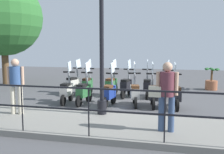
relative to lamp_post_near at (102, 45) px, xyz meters
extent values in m
plane|color=#4C4C4F|center=(2.40, -0.20, -2.14)|extent=(28.00, 28.00, 0.00)
cube|color=gray|center=(-0.80, -0.20, -2.06)|extent=(2.20, 20.00, 0.15)
cube|color=slate|center=(0.25, -0.20, -2.06)|extent=(0.10, 20.00, 0.15)
cube|color=black|center=(-1.80, -0.20, -0.94)|extent=(0.04, 16.00, 0.04)
cube|color=black|center=(-1.80, -0.20, -1.41)|extent=(0.04, 16.00, 0.04)
cylinder|color=black|center=(-1.80, -1.80, -1.46)|extent=(0.03, 0.03, 1.05)
cylinder|color=black|center=(-1.80, -0.20, -1.46)|extent=(0.03, 0.03, 1.05)
cylinder|color=black|center=(-1.80, 1.40, -1.46)|extent=(0.03, 0.03, 1.05)
cylinder|color=black|center=(0.00, 0.00, -1.79)|extent=(0.26, 0.26, 0.40)
cylinder|color=black|center=(0.00, 0.00, 0.19)|extent=(0.12, 0.12, 4.35)
cylinder|color=#384C70|center=(-1.10, -1.93, -1.58)|extent=(0.14, 0.14, 0.82)
cylinder|color=#384C70|center=(-1.09, -1.71, -1.58)|extent=(0.14, 0.14, 0.82)
cylinder|color=brown|center=(-1.10, -1.82, -0.89)|extent=(0.34, 0.34, 0.55)
sphere|color=tan|center=(-1.10, -1.82, -0.51)|extent=(0.22, 0.22, 0.22)
cylinder|color=tan|center=(-1.11, -2.02, -0.88)|extent=(0.09, 0.09, 0.52)
cylinder|color=tan|center=(-1.09, -1.62, -0.88)|extent=(0.09, 0.09, 0.52)
cube|color=beige|center=(-1.13, -1.56, -1.07)|extent=(0.16, 0.29, 0.24)
cylinder|color=beige|center=(-0.55, 2.50, -1.58)|extent=(0.14, 0.14, 0.82)
cylinder|color=beige|center=(-0.52, 2.29, -1.58)|extent=(0.14, 0.14, 0.82)
cylinder|color=#335184|center=(-0.54, 2.39, -0.89)|extent=(0.37, 0.37, 0.55)
sphere|color=tan|center=(-0.54, 2.39, -0.51)|extent=(0.22, 0.22, 0.22)
cylinder|color=tan|center=(-0.57, 2.59, -0.88)|extent=(0.09, 0.09, 0.52)
cylinder|color=tan|center=(-0.50, 2.20, -0.88)|extent=(0.09, 0.09, 0.52)
cylinder|color=brown|center=(5.18, 6.88, -1.09)|extent=(0.36, 0.36, 2.09)
sphere|color=#2D6B2D|center=(5.18, 6.88, 1.51)|extent=(4.15, 4.15, 4.15)
cylinder|color=#9E5B3D|center=(5.86, -3.85, -1.91)|extent=(0.56, 0.56, 0.45)
cylinder|color=brown|center=(5.86, -3.85, -1.44)|extent=(0.10, 0.10, 0.50)
ellipsoid|color=#235B28|center=(6.11, -3.85, -1.14)|extent=(0.56, 0.16, 0.10)
ellipsoid|color=#235B28|center=(5.61, -3.85, -1.14)|extent=(0.56, 0.16, 0.10)
ellipsoid|color=#235B28|center=(5.86, -3.60, -1.14)|extent=(0.56, 0.16, 0.10)
ellipsoid|color=#235B28|center=(5.86, -4.10, -1.14)|extent=(0.56, 0.16, 0.10)
ellipsoid|color=#235B28|center=(6.04, -3.67, -1.14)|extent=(0.56, 0.16, 0.10)
ellipsoid|color=#235B28|center=(5.68, -4.03, -1.14)|extent=(0.56, 0.16, 0.10)
cylinder|color=black|center=(2.17, -2.04, -1.94)|extent=(0.41, 0.13, 0.40)
cylinder|color=black|center=(1.35, -2.14, -1.94)|extent=(0.41, 0.13, 0.40)
cube|color=black|center=(1.68, -2.10, -1.66)|extent=(0.63, 0.35, 0.36)
cube|color=black|center=(1.97, -2.06, -1.64)|extent=(0.16, 0.31, 0.44)
cube|color=black|center=(1.61, -2.11, -1.43)|extent=(0.43, 0.31, 0.10)
cylinder|color=gray|center=(2.02, -2.06, -1.28)|extent=(0.19, 0.09, 0.55)
cube|color=black|center=(2.02, -2.06, -1.01)|extent=(0.11, 0.44, 0.05)
cube|color=silver|center=(2.08, -2.05, -0.81)|extent=(0.39, 0.08, 0.42)
cylinder|color=black|center=(2.19, -1.27, -1.94)|extent=(0.41, 0.13, 0.40)
cylinder|color=black|center=(1.36, -1.39, -1.94)|extent=(0.41, 0.13, 0.40)
cube|color=black|center=(1.69, -1.34, -1.66)|extent=(0.63, 0.36, 0.36)
cube|color=black|center=(1.98, -1.30, -1.64)|extent=(0.16, 0.31, 0.44)
cube|color=black|center=(1.62, -1.35, -1.43)|extent=(0.43, 0.31, 0.10)
cylinder|color=gray|center=(2.04, -1.29, -1.28)|extent=(0.19, 0.09, 0.55)
cube|color=black|center=(2.04, -1.29, -1.01)|extent=(0.12, 0.44, 0.05)
cube|color=silver|center=(2.10, -1.28, -0.81)|extent=(0.39, 0.08, 0.42)
cylinder|color=black|center=(2.19, -0.62, -1.94)|extent=(0.41, 0.16, 0.40)
cylinder|color=black|center=(1.37, -0.79, -1.94)|extent=(0.41, 0.16, 0.40)
cube|color=beige|center=(1.70, -0.72, -1.66)|extent=(0.64, 0.39, 0.36)
cube|color=beige|center=(1.98, -0.67, -1.64)|extent=(0.18, 0.32, 0.44)
cube|color=#4C2D19|center=(1.63, -0.74, -1.43)|extent=(0.44, 0.33, 0.10)
cylinder|color=gray|center=(2.04, -0.65, -1.28)|extent=(0.19, 0.11, 0.55)
cube|color=black|center=(2.04, -0.65, -1.01)|extent=(0.15, 0.44, 0.05)
cube|color=silver|center=(2.10, -0.64, -0.81)|extent=(0.39, 0.11, 0.42)
cylinder|color=black|center=(1.94, 0.10, -1.94)|extent=(0.41, 0.13, 0.40)
cylinder|color=black|center=(1.12, 0.20, -1.94)|extent=(0.41, 0.13, 0.40)
cube|color=navy|center=(1.45, 0.16, -1.66)|extent=(0.63, 0.35, 0.36)
cube|color=navy|center=(1.74, 0.12, -1.64)|extent=(0.16, 0.31, 0.44)
cube|color=#4C2D19|center=(1.38, 0.17, -1.43)|extent=(0.43, 0.31, 0.10)
cylinder|color=gray|center=(1.79, 0.12, -1.28)|extent=(0.19, 0.09, 0.55)
cube|color=black|center=(1.79, 0.12, -1.01)|extent=(0.12, 0.44, 0.05)
cube|color=silver|center=(1.85, 0.11, -0.81)|extent=(0.39, 0.08, 0.42)
cylinder|color=black|center=(2.02, 1.06, -1.94)|extent=(0.41, 0.12, 0.40)
cylinder|color=black|center=(1.19, 1.16, -1.94)|extent=(0.41, 0.12, 0.40)
cube|color=#2D6B38|center=(1.52, 1.12, -1.66)|extent=(0.63, 0.35, 0.36)
cube|color=#2D6B38|center=(1.81, 1.08, -1.64)|extent=(0.15, 0.31, 0.44)
cube|color=black|center=(1.45, 1.13, -1.43)|extent=(0.43, 0.30, 0.10)
cylinder|color=gray|center=(1.87, 1.08, -1.28)|extent=(0.19, 0.09, 0.55)
cube|color=black|center=(1.87, 1.08, -1.01)|extent=(0.11, 0.44, 0.05)
cube|color=silver|center=(1.93, 1.07, -0.81)|extent=(0.39, 0.07, 0.42)
cylinder|color=black|center=(2.05, 1.80, -1.94)|extent=(0.40, 0.10, 0.40)
cylinder|color=black|center=(1.22, 1.75, -1.94)|extent=(0.40, 0.10, 0.40)
cube|color=beige|center=(1.55, 1.77, -1.66)|extent=(0.61, 0.31, 0.36)
cube|color=beige|center=(1.84, 1.79, -1.64)|extent=(0.14, 0.31, 0.44)
cube|color=black|center=(1.48, 1.77, -1.43)|extent=(0.41, 0.28, 0.10)
cylinder|color=gray|center=(1.90, 1.79, -1.28)|extent=(0.19, 0.08, 0.55)
cube|color=black|center=(1.90, 1.79, -1.01)|extent=(0.08, 0.44, 0.05)
cube|color=silver|center=(1.96, 1.79, -0.81)|extent=(0.39, 0.05, 0.42)
cylinder|color=black|center=(3.64, -1.84, -1.94)|extent=(0.41, 0.14, 0.40)
cylinder|color=black|center=(2.82, -1.72, -1.94)|extent=(0.41, 0.14, 0.40)
cube|color=black|center=(3.15, -1.77, -1.66)|extent=(0.63, 0.36, 0.36)
cube|color=black|center=(3.43, -1.81, -1.64)|extent=(0.16, 0.31, 0.44)
cube|color=black|center=(3.08, -1.76, -1.43)|extent=(0.43, 0.32, 0.10)
cylinder|color=gray|center=(3.49, -1.82, -1.28)|extent=(0.19, 0.10, 0.55)
cube|color=black|center=(3.49, -1.82, -1.01)|extent=(0.12, 0.44, 0.05)
cube|color=silver|center=(3.55, -1.83, -0.81)|extent=(0.39, 0.09, 0.42)
cylinder|color=black|center=(3.80, -0.96, -1.94)|extent=(0.40, 0.10, 0.40)
cylinder|color=black|center=(2.97, -1.02, -1.94)|extent=(0.40, 0.10, 0.40)
cube|color=black|center=(3.30, -1.00, -1.66)|extent=(0.62, 0.32, 0.36)
cube|color=black|center=(3.59, -0.98, -1.64)|extent=(0.14, 0.31, 0.44)
cube|color=black|center=(3.23, -1.00, -1.43)|extent=(0.42, 0.28, 0.10)
cylinder|color=gray|center=(3.65, -0.97, -1.28)|extent=(0.19, 0.08, 0.55)
cube|color=black|center=(3.65, -0.97, -1.01)|extent=(0.09, 0.44, 0.05)
cube|color=silver|center=(3.71, -0.97, -0.81)|extent=(0.39, 0.05, 0.42)
cylinder|color=black|center=(3.65, -0.23, -1.94)|extent=(0.41, 0.15, 0.40)
cylinder|color=black|center=(2.84, -0.09, -1.94)|extent=(0.41, 0.15, 0.40)
cube|color=black|center=(3.16, -0.15, -1.66)|extent=(0.64, 0.38, 0.36)
cube|color=black|center=(3.45, -0.20, -1.64)|extent=(0.17, 0.32, 0.44)
cube|color=black|center=(3.09, -0.13, -1.43)|extent=(0.44, 0.33, 0.10)
cylinder|color=gray|center=(3.51, -0.21, -1.28)|extent=(0.19, 0.10, 0.55)
cube|color=black|center=(3.51, -0.21, -1.01)|extent=(0.14, 0.44, 0.05)
cube|color=silver|center=(3.56, -0.22, -0.81)|extent=(0.39, 0.10, 0.42)
cylinder|color=black|center=(3.80, 0.43, -1.94)|extent=(0.41, 0.15, 0.40)
cylinder|color=black|center=(2.98, 0.58, -1.94)|extent=(0.41, 0.15, 0.40)
cube|color=#2D6B38|center=(3.31, 0.52, -1.66)|extent=(0.64, 0.39, 0.36)
cube|color=#2D6B38|center=(3.59, 0.46, -1.64)|extent=(0.17, 0.32, 0.44)
cube|color=#4C2D19|center=(3.24, 0.53, -1.43)|extent=(0.44, 0.33, 0.10)
cylinder|color=gray|center=(3.65, 0.45, -1.28)|extent=(0.19, 0.10, 0.55)
cube|color=black|center=(3.65, 0.45, -1.01)|extent=(0.14, 0.44, 0.05)
cube|color=silver|center=(3.71, 0.44, -0.81)|extent=(0.39, 0.10, 0.42)
cylinder|color=black|center=(3.63, 1.52, -1.94)|extent=(0.40, 0.09, 0.40)
cylinder|color=black|center=(2.81, 1.50, -1.94)|extent=(0.40, 0.09, 0.40)
cube|color=#2D6B38|center=(3.13, 1.51, -1.66)|extent=(0.60, 0.29, 0.36)
cube|color=#2D6B38|center=(3.42, 1.51, -1.64)|extent=(0.13, 0.30, 0.44)
cube|color=black|center=(3.06, 1.51, -1.43)|extent=(0.40, 0.27, 0.10)
cylinder|color=gray|center=(3.48, 1.51, -1.28)|extent=(0.18, 0.07, 0.55)
cube|color=black|center=(3.48, 1.51, -1.01)|extent=(0.07, 0.44, 0.05)
cube|color=silver|center=(3.54, 1.52, -0.81)|extent=(0.39, 0.04, 0.42)
cylinder|color=black|center=(3.70, 2.05, -1.94)|extent=(0.41, 0.19, 0.40)
cylinder|color=black|center=(2.91, 2.28, -1.94)|extent=(0.41, 0.19, 0.40)
cube|color=beige|center=(3.22, 2.19, -1.66)|extent=(0.65, 0.44, 0.36)
cube|color=beige|center=(3.50, 2.11, -1.64)|extent=(0.20, 0.32, 0.44)
cube|color=black|center=(3.16, 2.21, -1.43)|extent=(0.46, 0.36, 0.10)
cylinder|color=gray|center=(3.56, 2.09, -1.28)|extent=(0.20, 0.12, 0.55)
cube|color=black|center=(3.56, 2.09, -1.01)|extent=(0.18, 0.44, 0.05)
cube|color=silver|center=(3.62, 2.07, -0.81)|extent=(0.38, 0.14, 0.42)
camera|label=1|loc=(-6.77, -1.86, -0.05)|focal=40.00mm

